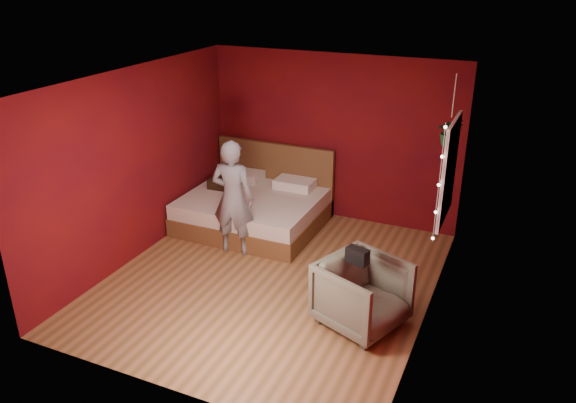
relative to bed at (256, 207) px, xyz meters
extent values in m
plane|color=#9A643D|center=(0.95, -1.43, -0.29)|extent=(4.50, 4.50, 0.00)
cube|color=#670E0A|center=(0.95, 0.83, 1.01)|extent=(4.00, 0.02, 2.60)
cube|color=#670E0A|center=(0.95, -3.69, 1.01)|extent=(4.00, 0.02, 2.60)
cube|color=#670E0A|center=(-1.06, -1.43, 1.01)|extent=(0.02, 4.50, 2.60)
cube|color=#670E0A|center=(2.96, -1.43, 1.01)|extent=(0.02, 4.50, 2.60)
cube|color=white|center=(0.95, -1.43, 2.32)|extent=(4.00, 4.50, 0.02)
cube|color=white|center=(2.92, -0.53, 1.21)|extent=(0.04, 0.97, 1.27)
cube|color=black|center=(2.91, -0.53, 1.21)|extent=(0.02, 0.85, 1.15)
cube|color=white|center=(2.90, -0.53, 1.21)|extent=(0.03, 0.05, 1.15)
cube|color=white|center=(2.90, -0.53, 1.21)|extent=(0.03, 0.85, 0.05)
cylinder|color=silver|center=(2.89, -1.06, 1.21)|extent=(0.01, 0.01, 1.45)
sphere|color=#FFF2CC|center=(2.89, -1.06, 0.53)|extent=(0.04, 0.04, 0.04)
sphere|color=#FFF2CC|center=(2.89, -1.06, 0.87)|extent=(0.04, 0.04, 0.04)
sphere|color=#FFF2CC|center=(2.89, -1.06, 1.21)|extent=(0.04, 0.04, 0.04)
sphere|color=#FFF2CC|center=(2.89, -1.06, 1.55)|extent=(0.04, 0.04, 0.04)
sphere|color=#FFF2CC|center=(2.89, -1.06, 1.88)|extent=(0.04, 0.04, 0.04)
cube|color=brown|center=(0.00, -0.10, -0.15)|extent=(2.04, 1.73, 0.29)
cube|color=beige|center=(0.00, -0.10, 0.11)|extent=(2.00, 1.70, 0.22)
cube|color=brown|center=(0.00, 0.73, 0.27)|extent=(2.04, 0.08, 1.12)
cube|color=silver|center=(-0.46, 0.48, 0.29)|extent=(0.61, 0.39, 0.14)
cube|color=silver|center=(0.46, 0.48, 0.29)|extent=(0.61, 0.39, 0.14)
imported|color=slate|center=(0.14, -0.93, 0.53)|extent=(0.64, 0.46, 1.65)
imported|color=#696653|center=(2.31, -1.90, 0.11)|extent=(1.13, 1.11, 0.80)
cube|color=black|center=(2.24, -1.93, 0.59)|extent=(0.27, 0.19, 0.18)
cube|color=black|center=(-0.58, 0.09, 0.29)|extent=(0.46, 0.46, 0.15)
cylinder|color=silver|center=(2.83, -0.17, 2.04)|extent=(0.01, 0.01, 0.54)
imported|color=#1B602B|center=(2.83, -0.17, 1.59)|extent=(0.39, 0.37, 0.36)
camera|label=1|loc=(3.72, -7.14, 3.53)|focal=35.00mm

